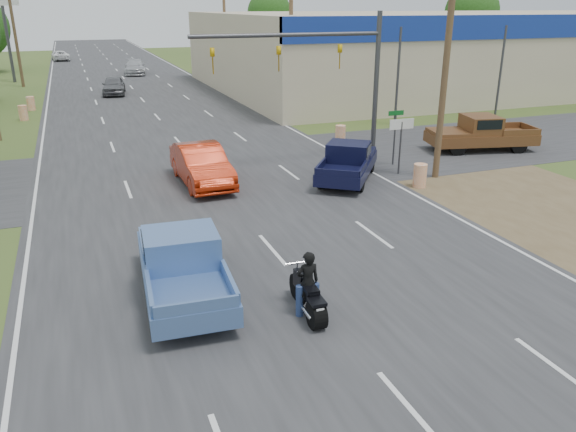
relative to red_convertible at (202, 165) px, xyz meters
name	(u,v)px	position (x,y,z in m)	size (l,w,h in m)	color
ground	(412,412)	(0.50, -15.68, -0.84)	(200.00, 200.00, 0.00)	#3A5120
main_road	(142,100)	(0.50, 24.32, -0.83)	(15.00, 180.00, 0.02)	#2D2D30
cross_road	(202,169)	(0.50, 2.32, -0.83)	(120.00, 10.00, 0.02)	#2D2D30
dirt_verge	(509,193)	(11.50, -5.68, -0.83)	(8.00, 18.00, 0.01)	brown
big_box_store	(472,48)	(32.50, 24.25, 2.48)	(50.00, 28.10, 6.60)	#B7A88C
utility_pole_1	(447,54)	(10.00, -2.68, 4.48)	(2.00, 0.28, 10.00)	#4C3823
utility_pole_2	(291,34)	(10.00, 15.32, 4.48)	(2.00, 0.28, 10.00)	#4C3823
utility_pole_3	(225,26)	(10.00, 33.32, 4.48)	(2.00, 0.28, 10.00)	#4C3823
utility_pole_6	(14,28)	(-9.00, 36.32, 4.48)	(2.00, 0.28, 10.00)	#4C3823
tree_3	(472,12)	(55.50, 54.32, 5.36)	(8.40, 8.40, 10.40)	#422D19
tree_5	(269,13)	(30.50, 79.32, 5.05)	(7.98, 7.98, 9.88)	#422D19
barrel_0	(420,176)	(8.50, -3.68, -0.34)	(0.56, 0.56, 1.00)	orange
barrel_1	(340,134)	(8.90, 4.82, -0.34)	(0.56, 0.56, 1.00)	orange
barrel_2	(23,113)	(-8.00, 18.32, -0.34)	(0.56, 0.56, 1.00)	orange
barrel_3	(31,103)	(-7.70, 22.32, -0.34)	(0.56, 0.56, 1.00)	orange
pole_sign_left_far	(2,6)	(-10.00, 40.32, 6.33)	(3.00, 0.35, 9.20)	#3F3F44
lane_sign	(401,133)	(8.70, -1.68, 1.06)	(1.20, 0.08, 2.52)	#3F3F44
street_name_sign	(395,132)	(9.30, -0.18, 0.77)	(0.80, 0.08, 2.61)	#3F3F44
signal_mast	(326,62)	(6.32, 1.32, 3.97)	(9.12, 0.40, 7.00)	#3F3F44
red_convertible	(202,165)	(0.00, 0.00, 0.00)	(1.77, 5.08, 1.67)	#A31F07
motorcycle	(308,298)	(0.01, -11.74, -0.34)	(0.68, 2.22, 1.13)	black
rider	(308,286)	(0.02, -11.68, -0.03)	(0.59, 0.39, 1.61)	black
blue_pickup	(182,262)	(-2.63, -9.43, 0.05)	(2.39, 5.44, 1.76)	black
navy_pickup	(348,161)	(6.18, -1.57, 0.00)	(4.52, 5.13, 1.65)	black
brown_pickup	(479,133)	(15.00, 0.74, 0.09)	(5.89, 3.33, 1.84)	black
distant_car_grey	(114,86)	(-1.36, 28.13, -0.07)	(1.81, 4.50, 1.53)	#5C5C61
distant_car_silver	(135,67)	(2.10, 42.96, -0.05)	(2.21, 5.43, 1.58)	#B2B2B7
distant_car_white	(60,56)	(-5.66, 63.54, -0.18)	(2.18, 4.72, 1.31)	white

